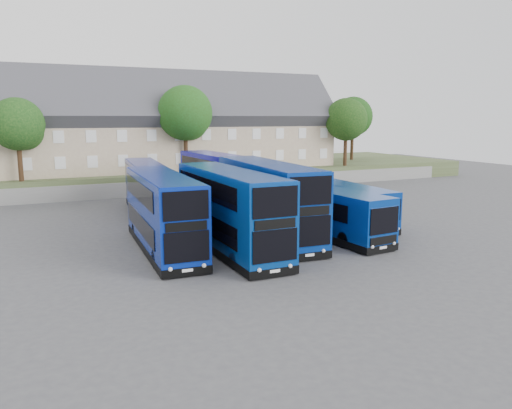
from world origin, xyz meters
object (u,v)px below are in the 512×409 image
Objects in this scene: dd_front_left at (163,214)px; tree_far at (353,118)px; tree_west at (19,126)px; coach_east_a at (322,211)px; tree_mid at (186,115)px; dd_front_mid at (230,212)px; tree_east at (347,121)px.

dd_front_left is 45.66m from tree_far.
tree_west is at bearing -170.54° from tree_far.
dd_front_left reaches higher than coach_east_a.
coach_east_a is 29.68m from tree_west.
tree_mid is at bearing 1.79° from tree_west.
tree_west is 0.88× the size of tree_far.
coach_east_a is (10.82, -0.39, -0.65)m from dd_front_left.
tree_east reaches higher than dd_front_mid.
dd_front_left is at bearing -71.54° from tree_west.
tree_mid is (8.54, 22.84, 5.84)m from dd_front_left.
tree_east reaches higher than coach_east_a.
coach_east_a is at bearing -84.40° from tree_mid.
tree_mid is (16.00, 0.50, 1.02)m from tree_west.
dd_front_left is 1.25× the size of tree_mid.
dd_front_left is 0.97× the size of coach_east_a.
tree_east is at bearing -130.60° from tree_far.
dd_front_left is 24.04m from tree_west.
tree_east is (17.72, 22.73, 5.82)m from coach_east_a.
dd_front_mid is 44.09m from tree_far.
tree_mid is at bearing 72.44° from dd_front_left.
tree_mid reaches higher than tree_east.
tree_far is at bearing 43.29° from dd_front_left.
coach_east_a is 29.41m from tree_east.
coach_east_a is 24.23m from tree_mid.
tree_far is at bearing 49.40° from tree_east.
tree_far is (23.72, 29.73, 6.16)m from coach_east_a.
tree_mid is (-2.28, 23.23, 6.49)m from coach_east_a.
tree_west is at bearing 111.40° from dd_front_left.
dd_front_left is at bearing 156.28° from dd_front_mid.
tree_mid is 1.12× the size of tree_east.
coach_east_a is at bearing -128.58° from tree_far.
tree_west is at bearing 123.71° from coach_east_a.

